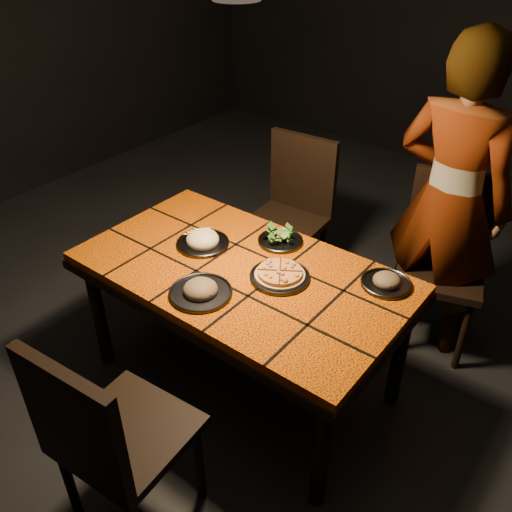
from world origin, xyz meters
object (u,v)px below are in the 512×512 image
Objects in this scene: plate_pasta at (203,241)px; chair_far_left at (293,205)px; diner at (450,203)px; dining_table at (242,282)px; plate_pizza at (280,275)px; chair_near at (106,435)px; chair_far_right at (444,250)px.

chair_far_left is at bearing 92.62° from plate_pasta.
dining_table is at bearing 62.68° from diner.
diner reaches higher than plate_pizza.
chair_near is 3.10× the size of plate_pizza.
dining_table is 1.21m from chair_far_right.
diner reaches higher than chair_far_left.
dining_table is 1.58× the size of chair_far_right.
chair_far_right is at bearing 46.49° from plate_pasta.
diner is (0.62, 0.99, 0.23)m from dining_table.
chair_near is 3.75× the size of plate_pasta.
dining_table is 1.58× the size of chair_far_left.
plate_pasta is at bearing 171.50° from dining_table.
plate_pasta is (-0.49, -0.01, 0.01)m from plate_pizza.
chair_far_left is (-0.33, 0.93, -0.08)m from dining_table.
chair_far_left is 0.91m from plate_pasta.
chair_near is at bearing 80.95° from diner.
chair_far_left reaches higher than plate_pasta.
chair_far_right is (0.97, 0.09, -0.00)m from chair_far_left.
plate_pasta is at bearing -151.20° from chair_far_right.
chair_far_right reaches higher than plate_pasta.
dining_table is 4.89× the size of plate_pizza.
chair_near is 1.00× the size of chair_far_left.
chair_far_left is at bearing 120.86° from plate_pizza.
diner reaches higher than dining_table.
chair_far_left reaches higher than dining_table.
chair_near is 2.04m from diner.
plate_pizza reaches higher than dining_table.
plate_pizza is (0.05, 1.02, 0.18)m from chair_near.
dining_table is at bearing -139.56° from chair_far_right.
plate_pasta reaches higher than plate_pizza.
diner is at bearing 65.46° from plate_pizza.
chair_near is at bearing -80.43° from chair_far_left.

